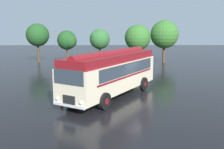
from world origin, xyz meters
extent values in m
plane|color=black|center=(0.00, 0.00, 0.00)|extent=(120.00, 120.00, 0.00)
cube|color=beige|center=(-0.93, -0.25, 1.60)|extent=(7.32, 9.85, 2.10)
cube|color=maroon|center=(-0.93, -0.25, 2.93)|extent=(7.05, 9.57, 0.56)
cylinder|color=maroon|center=(-0.93, -0.25, 3.19)|extent=(5.44, 8.43, 0.60)
cube|color=#2D3842|center=(0.31, -0.65, 2.17)|extent=(4.18, 6.86, 0.84)
cube|color=#2D3842|center=(-1.86, 0.66, 2.17)|extent=(4.18, 6.86, 0.84)
cube|color=maroon|center=(0.25, -0.73, 1.63)|extent=(4.28, 7.03, 0.12)
cube|color=maroon|center=(-1.90, 0.58, 1.63)|extent=(4.28, 7.03, 0.12)
cube|color=#2D3842|center=(-3.53, -4.54, 2.27)|extent=(1.90, 1.17, 0.88)
cube|color=black|center=(-3.53, -4.54, 0.90)|extent=(0.80, 0.52, 0.56)
cube|color=silver|center=(-3.54, -4.56, 0.57)|extent=(2.08, 1.32, 0.16)
sphere|color=white|center=(-2.77, -5.02, 0.87)|extent=(0.22, 0.22, 0.22)
sphere|color=white|center=(-4.31, -4.08, 0.87)|extent=(0.22, 0.22, 0.22)
cylinder|color=black|center=(-1.43, -3.57, 0.55)|extent=(0.81, 1.09, 1.10)
cylinder|color=maroon|center=(-1.43, -3.57, 0.55)|extent=(0.47, 0.50, 0.39)
cylinder|color=black|center=(-3.65, -2.23, 0.55)|extent=(0.81, 1.09, 1.10)
cylinder|color=maroon|center=(-3.65, -2.23, 0.55)|extent=(0.47, 0.50, 0.39)
cylinder|color=black|center=(1.69, 1.56, 0.55)|extent=(0.81, 1.09, 1.10)
cylinder|color=maroon|center=(1.69, 1.56, 0.55)|extent=(0.47, 0.50, 0.39)
cylinder|color=black|center=(-0.54, 2.90, 0.55)|extent=(0.81, 1.09, 1.10)
cylinder|color=maroon|center=(-0.54, 2.90, 0.55)|extent=(0.47, 0.50, 0.39)
cube|color=#144C28|center=(-0.12, 12.08, 0.67)|extent=(1.77, 4.23, 0.70)
cube|color=#144C28|center=(-0.12, 12.23, 1.34)|extent=(1.53, 2.21, 0.64)
cube|color=#2D3842|center=(0.64, 12.22, 1.34)|extent=(0.06, 1.93, 0.50)
cube|color=#2D3842|center=(-0.88, 12.24, 1.34)|extent=(0.06, 1.93, 0.50)
cylinder|color=black|center=(0.74, 10.76, 0.32)|extent=(0.21, 0.64, 0.64)
cylinder|color=black|center=(-1.02, 10.79, 0.32)|extent=(0.21, 0.64, 0.64)
cylinder|color=black|center=(0.78, 13.37, 0.32)|extent=(0.21, 0.64, 0.64)
cylinder|color=black|center=(-0.98, 13.40, 0.32)|extent=(0.21, 0.64, 0.64)
cube|color=#B7BABF|center=(2.61, 12.21, 0.67)|extent=(2.06, 4.33, 0.70)
cube|color=#B7BABF|center=(2.62, 12.36, 1.34)|extent=(1.68, 2.31, 0.64)
cube|color=#2D3842|center=(3.38, 12.29, 1.34)|extent=(0.19, 1.93, 0.50)
cube|color=#2D3842|center=(1.87, 12.42, 1.34)|extent=(0.19, 1.93, 0.50)
cylinder|color=black|center=(3.37, 10.83, 0.32)|extent=(0.26, 0.66, 0.64)
cylinder|color=black|center=(1.62, 10.99, 0.32)|extent=(0.26, 0.66, 0.64)
cylinder|color=black|center=(3.60, 13.43, 0.32)|extent=(0.26, 0.66, 0.64)
cylinder|color=black|center=(1.85, 13.58, 0.32)|extent=(0.26, 0.66, 0.64)
cylinder|color=#4C3823|center=(-11.70, 19.54, 1.41)|extent=(0.32, 0.32, 2.83)
sphere|color=#1E4C1E|center=(-11.70, 19.54, 4.09)|extent=(3.36, 3.36, 3.36)
sphere|color=#1E4C1E|center=(-11.40, 19.75, 4.21)|extent=(2.38, 2.38, 2.38)
cylinder|color=#4C3823|center=(-7.38, 19.27, 1.15)|extent=(0.27, 0.27, 2.29)
sphere|color=#1E4C1E|center=(-7.38, 19.27, 3.35)|extent=(2.82, 2.82, 2.82)
sphere|color=#1E4C1E|center=(-6.91, 18.91, 3.21)|extent=(2.08, 2.08, 2.08)
cylinder|color=#4C3823|center=(-2.54, 19.24, 1.19)|extent=(0.30, 0.30, 2.38)
sphere|color=#2D662D|center=(-2.54, 19.24, 3.48)|extent=(2.95, 2.95, 2.95)
sphere|color=#2D662D|center=(-2.98, 18.93, 3.81)|extent=(1.83, 1.83, 1.83)
cylinder|color=#4C3823|center=(3.01, 19.16, 1.14)|extent=(0.29, 0.29, 2.29)
sphere|color=#336B28|center=(3.01, 19.16, 3.71)|extent=(3.79, 3.79, 3.79)
sphere|color=#336B28|center=(2.44, 19.30, 3.77)|extent=(2.12, 2.12, 2.12)
cylinder|color=#4C3823|center=(6.92, 19.05, 1.32)|extent=(0.40, 0.40, 2.64)
sphere|color=#336B28|center=(6.92, 19.05, 4.18)|extent=(4.09, 4.09, 4.09)
sphere|color=#336B28|center=(6.92, 19.00, 4.08)|extent=(2.99, 2.99, 2.99)
cone|color=orange|center=(-4.38, -2.36, 0.28)|extent=(0.36, 0.36, 0.55)
camera|label=1|loc=(-1.15, -19.49, 5.09)|focal=42.00mm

